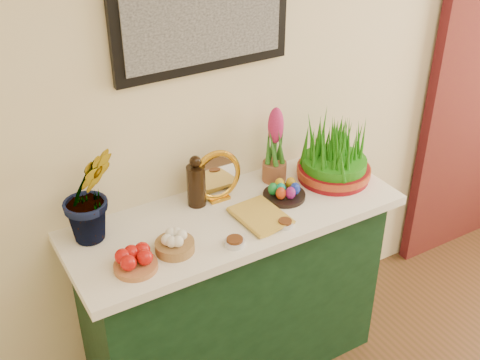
# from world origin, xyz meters

# --- Properties ---
(sideboard) EXTENTS (1.30, 0.45, 0.85)m
(sideboard) POSITION_xyz_m (-0.49, 2.00, 0.42)
(sideboard) COLOR #13351C
(sideboard) RESTS_ON ground
(tablecloth) EXTENTS (1.40, 0.55, 0.04)m
(tablecloth) POSITION_xyz_m (-0.49, 2.00, 0.87)
(tablecloth) COLOR white
(tablecloth) RESTS_ON sideboard
(hyacinth_green) EXTENTS (0.26, 0.22, 0.51)m
(hyacinth_green) POSITION_xyz_m (-1.04, 2.13, 1.15)
(hyacinth_green) COLOR #2F7222
(hyacinth_green) RESTS_ON tablecloth
(apple_bowl) EXTENTS (0.16, 0.16, 0.08)m
(apple_bowl) POSITION_xyz_m (-0.98, 1.87, 0.92)
(apple_bowl) COLOR #AD693B
(apple_bowl) RESTS_ON tablecloth
(garlic_basket) EXTENTS (0.16, 0.16, 0.08)m
(garlic_basket) POSITION_xyz_m (-0.81, 1.89, 0.92)
(garlic_basket) COLOR #A27241
(garlic_basket) RESTS_ON tablecloth
(vinegar_cruet) EXTENTS (0.08, 0.08, 0.23)m
(vinegar_cruet) POSITION_xyz_m (-0.59, 2.14, 0.99)
(vinegar_cruet) COLOR black
(vinegar_cruet) RESTS_ON tablecloth
(mirror) EXTENTS (0.22, 0.06, 0.23)m
(mirror) POSITION_xyz_m (-0.50, 2.13, 1.00)
(mirror) COLOR gold
(mirror) RESTS_ON tablecloth
(book) EXTENTS (0.17, 0.24, 0.03)m
(book) POSITION_xyz_m (-0.51, 1.90, 0.91)
(book) COLOR gold
(book) RESTS_ON tablecloth
(spice_dish_left) EXTENTS (0.08, 0.08, 0.03)m
(spice_dish_left) POSITION_xyz_m (-0.60, 1.81, 0.90)
(spice_dish_left) COLOR silver
(spice_dish_left) RESTS_ON tablecloth
(spice_dish_right) EXTENTS (0.07, 0.07, 0.03)m
(spice_dish_right) POSITION_xyz_m (-0.37, 1.82, 0.90)
(spice_dish_right) COLOR silver
(spice_dish_right) RESTS_ON tablecloth
(egg_plate) EXTENTS (0.24, 0.24, 0.08)m
(egg_plate) POSITION_xyz_m (-0.25, 1.99, 0.92)
(egg_plate) COLOR black
(egg_plate) RESTS_ON tablecloth
(hyacinth_pink) EXTENTS (0.11, 0.11, 0.35)m
(hyacinth_pink) POSITION_xyz_m (-0.20, 2.14, 1.05)
(hyacinth_pink) COLOR brown
(hyacinth_pink) RESTS_ON tablecloth
(wheatgrass_sabzeh) EXTENTS (0.33, 0.33, 0.27)m
(wheatgrass_sabzeh) POSITION_xyz_m (0.03, 2.02, 1.01)
(wheatgrass_sabzeh) COLOR maroon
(wheatgrass_sabzeh) RESTS_ON tablecloth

